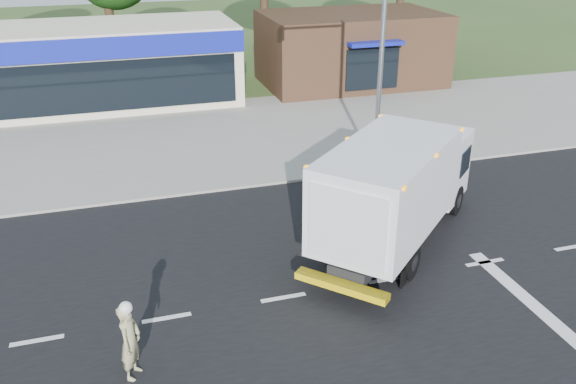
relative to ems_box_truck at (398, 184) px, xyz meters
name	(u,v)px	position (x,y,z in m)	size (l,w,h in m)	color
ground	(389,280)	(-0.98, -1.78, -1.97)	(120.00, 120.00, 0.00)	#385123
road_asphalt	(389,279)	(-0.98, -1.78, -1.97)	(60.00, 14.00, 0.02)	black
sidewalk	(297,168)	(-0.98, 6.42, -1.91)	(60.00, 2.40, 0.12)	gray
parking_apron	(260,124)	(-0.98, 12.22, -1.96)	(60.00, 9.00, 0.02)	gray
lane_markings	(459,298)	(0.37, -3.13, -1.96)	(55.20, 7.00, 0.01)	silver
ems_box_truck	(398,184)	(0.00, 0.00, 0.00)	(7.26, 7.00, 3.42)	black
emergency_worker	(130,340)	(-7.89, -3.62, -1.05)	(0.67, 0.77, 1.89)	tan
retail_strip_mall	(57,67)	(-9.98, 18.15, 0.04)	(18.00, 6.20, 4.00)	beige
brown_storefront	(351,49)	(6.02, 18.20, 0.03)	(10.00, 6.70, 4.00)	#382316
traffic_signal_pole	(366,41)	(1.37, 5.82, 2.95)	(3.51, 0.25, 8.00)	gray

